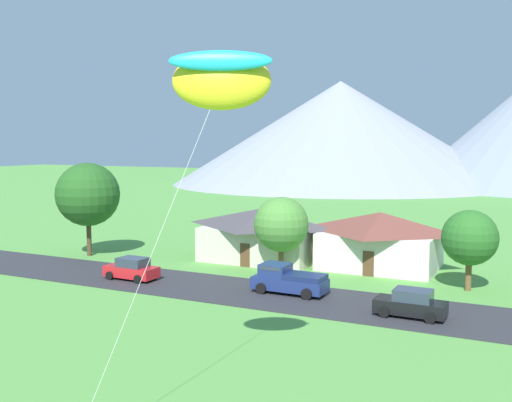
{
  "coord_description": "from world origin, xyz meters",
  "views": [
    {
      "loc": [
        12.87,
        -6.01,
        10.58
      ],
      "look_at": [
        1.07,
        18.01,
        7.9
      ],
      "focal_mm": 41.65,
      "sensor_mm": 36.0,
      "label": 1
    }
  ],
  "objects_px": {
    "parked_car_black_west_end": "(411,304)",
    "pickup_truck_navy_west_side": "(288,279)",
    "tree_near_right": "(281,224)",
    "house_leftmost": "(262,233)",
    "tree_center": "(88,195)",
    "tree_right_of_center": "(470,238)",
    "kite_flyer_with_kite": "(220,82)",
    "parked_car_red_mid_west": "(132,269)",
    "house_right_center": "(380,239)"
  },
  "relations": [
    {
      "from": "house_leftmost",
      "to": "parked_car_black_west_end",
      "type": "xyz_separation_m",
      "value": [
        15.68,
        -12.0,
        -1.55
      ]
    },
    {
      "from": "tree_near_right",
      "to": "kite_flyer_with_kite",
      "type": "relative_size",
      "value": 0.44
    },
    {
      "from": "house_leftmost",
      "to": "tree_near_right",
      "type": "bearing_deg",
      "value": -47.88
    },
    {
      "from": "parked_car_black_west_end",
      "to": "pickup_truck_navy_west_side",
      "type": "xyz_separation_m",
      "value": [
        -8.87,
        1.88,
        0.19
      ]
    },
    {
      "from": "tree_center",
      "to": "tree_near_right",
      "type": "relative_size",
      "value": 1.4
    },
    {
      "from": "parked_car_red_mid_west",
      "to": "kite_flyer_with_kite",
      "type": "xyz_separation_m",
      "value": [
        17.32,
        -16.62,
        11.88
      ]
    },
    {
      "from": "house_right_center",
      "to": "kite_flyer_with_kite",
      "type": "distance_m",
      "value": 31.22
    },
    {
      "from": "tree_right_of_center",
      "to": "parked_car_red_mid_west",
      "type": "height_order",
      "value": "tree_right_of_center"
    },
    {
      "from": "tree_right_of_center",
      "to": "kite_flyer_with_kite",
      "type": "relative_size",
      "value": 0.41
    },
    {
      "from": "tree_near_right",
      "to": "house_right_center",
      "type": "bearing_deg",
      "value": 38.1
    },
    {
      "from": "house_leftmost",
      "to": "parked_car_black_west_end",
      "type": "bearing_deg",
      "value": -37.43
    },
    {
      "from": "tree_near_right",
      "to": "parked_car_black_west_end",
      "type": "distance_m",
      "value": 14.81
    },
    {
      "from": "parked_car_red_mid_west",
      "to": "kite_flyer_with_kite",
      "type": "relative_size",
      "value": 0.3
    },
    {
      "from": "tree_center",
      "to": "parked_car_red_mid_west",
      "type": "height_order",
      "value": "tree_center"
    },
    {
      "from": "house_leftmost",
      "to": "tree_near_right",
      "type": "xyz_separation_m",
      "value": [
        3.61,
        -3.99,
        1.52
      ]
    },
    {
      "from": "tree_near_right",
      "to": "pickup_truck_navy_west_side",
      "type": "distance_m",
      "value": 7.49
    },
    {
      "from": "tree_right_of_center",
      "to": "tree_near_right",
      "type": "height_order",
      "value": "tree_near_right"
    },
    {
      "from": "parked_car_black_west_end",
      "to": "parked_car_red_mid_west",
      "type": "distance_m",
      "value": 21.26
    },
    {
      "from": "house_leftmost",
      "to": "parked_car_black_west_end",
      "type": "height_order",
      "value": "house_leftmost"
    },
    {
      "from": "tree_center",
      "to": "tree_right_of_center",
      "type": "xyz_separation_m",
      "value": [
        33.29,
        1.81,
        -1.93
      ]
    },
    {
      "from": "house_leftmost",
      "to": "tree_right_of_center",
      "type": "xyz_separation_m",
      "value": [
        17.98,
        -3.52,
        1.38
      ]
    },
    {
      "from": "tree_right_of_center",
      "to": "parked_car_red_mid_west",
      "type": "distance_m",
      "value": 25.04
    },
    {
      "from": "house_right_center",
      "to": "parked_car_black_west_end",
      "type": "bearing_deg",
      "value": -68.16
    },
    {
      "from": "tree_center",
      "to": "parked_car_red_mid_west",
      "type": "xyz_separation_m",
      "value": [
        9.74,
        -6.18,
        -4.86
      ]
    },
    {
      "from": "tree_near_right",
      "to": "parked_car_black_west_end",
      "type": "bearing_deg",
      "value": -33.56
    },
    {
      "from": "house_leftmost",
      "to": "kite_flyer_with_kite",
      "type": "xyz_separation_m",
      "value": [
        11.75,
        -28.15,
        10.33
      ]
    },
    {
      "from": "kite_flyer_with_kite",
      "to": "house_leftmost",
      "type": "bearing_deg",
      "value": 112.65
    },
    {
      "from": "tree_center",
      "to": "parked_car_black_west_end",
      "type": "bearing_deg",
      "value": -12.14
    },
    {
      "from": "house_leftmost",
      "to": "house_right_center",
      "type": "height_order",
      "value": "house_right_center"
    },
    {
      "from": "house_leftmost",
      "to": "tree_center",
      "type": "height_order",
      "value": "tree_center"
    },
    {
      "from": "tree_near_right",
      "to": "kite_flyer_with_kite",
      "type": "xyz_separation_m",
      "value": [
        8.14,
        -24.15,
        8.8
      ]
    },
    {
      "from": "tree_center",
      "to": "tree_right_of_center",
      "type": "bearing_deg",
      "value": 3.12
    },
    {
      "from": "tree_right_of_center",
      "to": "tree_near_right",
      "type": "relative_size",
      "value": 0.94
    },
    {
      "from": "parked_car_black_west_end",
      "to": "kite_flyer_with_kite",
      "type": "height_order",
      "value": "kite_flyer_with_kite"
    },
    {
      "from": "parked_car_red_mid_west",
      "to": "pickup_truck_navy_west_side",
      "type": "relative_size",
      "value": 0.81
    },
    {
      "from": "parked_car_black_west_end",
      "to": "kite_flyer_with_kite",
      "type": "distance_m",
      "value": 20.43
    },
    {
      "from": "tree_near_right",
      "to": "parked_car_black_west_end",
      "type": "height_order",
      "value": "tree_near_right"
    },
    {
      "from": "house_right_center",
      "to": "tree_center",
      "type": "xyz_separation_m",
      "value": [
        -25.66,
        -6.63,
        3.28
      ]
    },
    {
      "from": "parked_car_red_mid_west",
      "to": "pickup_truck_navy_west_side",
      "type": "xyz_separation_m",
      "value": [
        12.39,
        1.4,
        0.19
      ]
    },
    {
      "from": "house_leftmost",
      "to": "tree_center",
      "type": "bearing_deg",
      "value": -160.78
    },
    {
      "from": "tree_center",
      "to": "pickup_truck_navy_west_side",
      "type": "bearing_deg",
      "value": -12.19
    },
    {
      "from": "parked_car_black_west_end",
      "to": "pickup_truck_navy_west_side",
      "type": "bearing_deg",
      "value": 168.01
    },
    {
      "from": "kite_flyer_with_kite",
      "to": "parked_car_red_mid_west",
      "type": "bearing_deg",
      "value": 136.17
    },
    {
      "from": "tree_near_right",
      "to": "parked_car_red_mid_west",
      "type": "xyz_separation_m",
      "value": [
        -9.18,
        -7.53,
        -3.08
      ]
    },
    {
      "from": "tree_center",
      "to": "parked_car_black_west_end",
      "type": "distance_m",
      "value": 32.07
    },
    {
      "from": "tree_right_of_center",
      "to": "pickup_truck_navy_west_side",
      "type": "relative_size",
      "value": 1.11
    },
    {
      "from": "tree_near_right",
      "to": "parked_car_red_mid_west",
      "type": "height_order",
      "value": "tree_near_right"
    },
    {
      "from": "parked_car_black_west_end",
      "to": "house_leftmost",
      "type": "bearing_deg",
      "value": 142.57
    },
    {
      "from": "tree_near_right",
      "to": "pickup_truck_navy_west_side",
      "type": "bearing_deg",
      "value": -62.38
    },
    {
      "from": "tree_center",
      "to": "parked_car_red_mid_west",
      "type": "distance_m",
      "value": 12.52
    }
  ]
}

